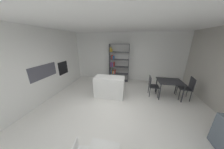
% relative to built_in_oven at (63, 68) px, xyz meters
% --- Properties ---
extents(ground_plane, '(9.72, 9.72, 0.00)m').
position_rel_built_in_oven_xyz_m(ground_plane, '(2.77, -1.29, -1.07)').
color(ground_plane, silver).
extents(ceiling_slab, '(7.06, 6.35, 0.06)m').
position_rel_built_in_oven_xyz_m(ceiling_slab, '(2.77, -1.29, 1.79)').
color(ceiling_slab, white).
rests_on(ceiling_slab, ground_plane).
extents(back_partition, '(7.06, 0.06, 2.82)m').
position_rel_built_in_oven_xyz_m(back_partition, '(2.77, 1.85, 0.34)').
color(back_partition, silver).
rests_on(back_partition, ground_plane).
extents(tall_cabinet_run_left, '(0.68, 5.73, 2.82)m').
position_rel_built_in_oven_xyz_m(tall_cabinet_run_left, '(-0.36, -1.29, 0.34)').
color(tall_cabinet_run_left, white).
rests_on(tall_cabinet_run_left, ground_plane).
extents(cabinet_niche_splashback, '(0.01, 1.22, 0.52)m').
position_rel_built_in_oven_xyz_m(cabinet_niche_splashback, '(-0.02, -1.10, 0.13)').
color(cabinet_niche_splashback, '#4C4C56').
rests_on(cabinet_niche_splashback, ground_plane).
extents(built_in_oven, '(0.06, 0.60, 0.61)m').
position_rel_built_in_oven_xyz_m(built_in_oven, '(0.00, 0.00, 0.00)').
color(built_in_oven, black).
rests_on(built_in_oven, ground_plane).
extents(kitchen_island, '(1.25, 0.61, 0.89)m').
position_rel_built_in_oven_xyz_m(kitchen_island, '(2.44, -0.38, -0.62)').
color(kitchen_island, white).
rests_on(kitchen_island, ground_plane).
extents(open_bookshelf, '(1.14, 0.35, 2.18)m').
position_rel_built_in_oven_xyz_m(open_bookshelf, '(2.46, 1.53, -0.01)').
color(open_bookshelf, '#4C4C51').
rests_on(open_bookshelf, ground_plane).
extents(dining_table, '(0.96, 0.80, 0.75)m').
position_rel_built_in_oven_xyz_m(dining_table, '(4.93, 0.06, -0.41)').
color(dining_table, '#232328').
rests_on(dining_table, ground_plane).
extents(dining_chair_window_side, '(0.51, 0.51, 0.94)m').
position_rel_built_in_oven_xyz_m(dining_chair_window_side, '(5.64, 0.05, -0.50)').
color(dining_chair_window_side, '#232328').
rests_on(dining_chair_window_side, ground_plane).
extents(dining_chair_island_side, '(0.41, 0.42, 0.88)m').
position_rel_built_in_oven_xyz_m(dining_chair_island_side, '(4.24, 0.06, -0.54)').
color(dining_chair_island_side, '#232328').
rests_on(dining_chair_island_side, ground_plane).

